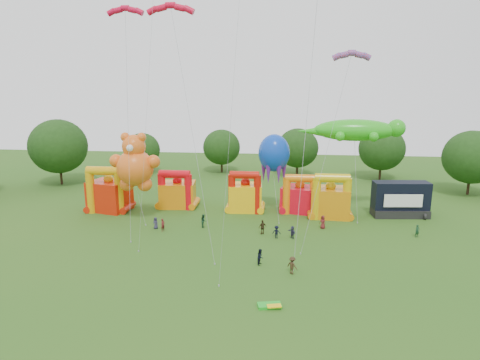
# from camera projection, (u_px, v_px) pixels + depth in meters

# --- Properties ---
(ground) EXTENTS (160.00, 160.00, 0.00)m
(ground) POSITION_uv_depth(u_px,v_px,m) (221.00, 311.00, 35.58)
(ground) COLOR #285A19
(ground) RESTS_ON ground
(tree_ring) EXTENTS (119.33, 121.39, 12.07)m
(tree_ring) POSITION_uv_depth(u_px,v_px,m) (208.00, 237.00, 34.86)
(tree_ring) COLOR #352314
(tree_ring) RESTS_ON ground
(bouncy_castle_0) EXTENTS (6.34, 5.56, 6.91)m
(bouncy_castle_0) POSITION_uv_depth(u_px,v_px,m) (109.00, 193.00, 62.71)
(bouncy_castle_0) COLOR red
(bouncy_castle_0) RESTS_ON ground
(bouncy_castle_1) EXTENTS (5.51, 4.58, 5.95)m
(bouncy_castle_1) POSITION_uv_depth(u_px,v_px,m) (177.00, 192.00, 64.70)
(bouncy_castle_1) COLOR orange
(bouncy_castle_1) RESTS_ON ground
(bouncy_castle_2) EXTENTS (4.97, 4.09, 6.22)m
(bouncy_castle_2) POSITION_uv_depth(u_px,v_px,m) (245.00, 195.00, 62.64)
(bouncy_castle_2) COLOR #FFB90D
(bouncy_castle_2) RESTS_ON ground
(bouncy_castle_3) EXTENTS (5.73, 5.02, 5.86)m
(bouncy_castle_3) POSITION_uv_depth(u_px,v_px,m) (300.00, 197.00, 62.25)
(bouncy_castle_3) COLOR red
(bouncy_castle_3) RESTS_ON ground
(bouncy_castle_4) EXTENTS (5.51, 4.52, 6.50)m
(bouncy_castle_4) POSITION_uv_depth(u_px,v_px,m) (330.00, 200.00, 59.81)
(bouncy_castle_4) COLOR orange
(bouncy_castle_4) RESTS_ON ground
(stage_trailer) EXTENTS (7.92, 3.59, 5.00)m
(stage_trailer) POSITION_uv_depth(u_px,v_px,m) (400.00, 200.00, 60.23)
(stage_trailer) COLOR black
(stage_trailer) RESTS_ON ground
(teddy_bear_kite) EXTENTS (6.90, 4.90, 12.21)m
(teddy_bear_kite) POSITION_uv_depth(u_px,v_px,m) (136.00, 169.00, 57.14)
(teddy_bear_kite) COLOR orange
(teddy_bear_kite) RESTS_ON ground
(gecko_kite) EXTENTS (15.16, 8.53, 13.61)m
(gecko_kite) POSITION_uv_depth(u_px,v_px,m) (355.00, 135.00, 60.54)
(gecko_kite) COLOR green
(gecko_kite) RESTS_ON ground
(octopus_kite) EXTENTS (4.51, 8.36, 11.44)m
(octopus_kite) POSITION_uv_depth(u_px,v_px,m) (274.00, 165.00, 61.07)
(octopus_kite) COLOR #0C3BB9
(octopus_kite) RESTS_ON ground
(parafoil_kites) EXTENTS (31.02, 12.65, 28.29)m
(parafoil_kites) POSITION_uv_depth(u_px,v_px,m) (226.00, 136.00, 47.17)
(parafoil_kites) COLOR red
(parafoil_kites) RESTS_ON ground
(diamond_kites) EXTENTS (19.98, 13.95, 36.83)m
(diamond_kites) POSITION_uv_depth(u_px,v_px,m) (243.00, 102.00, 43.26)
(diamond_kites) COLOR red
(diamond_kites) RESTS_ON ground
(folded_kite_bundle) EXTENTS (2.16, 1.41, 0.31)m
(folded_kite_bundle) POSITION_uv_depth(u_px,v_px,m) (270.00, 305.00, 36.17)
(folded_kite_bundle) COLOR green
(folded_kite_bundle) RESTS_ON ground
(spectator_0) EXTENTS (0.87, 0.69, 1.54)m
(spectator_0) POSITION_uv_depth(u_px,v_px,m) (156.00, 223.00, 55.28)
(spectator_0) COLOR #302B48
(spectator_0) RESTS_ON ground
(spectator_1) EXTENTS (0.64, 0.72, 1.67)m
(spectator_1) POSITION_uv_depth(u_px,v_px,m) (163.00, 225.00, 54.38)
(spectator_1) COLOR maroon
(spectator_1) RESTS_ON ground
(spectator_2) EXTENTS (0.78, 0.94, 1.77)m
(spectator_2) POSITION_uv_depth(u_px,v_px,m) (204.00, 221.00, 55.87)
(spectator_2) COLOR #173B24
(spectator_2) RESTS_ON ground
(spectator_3) EXTENTS (1.10, 0.74, 1.58)m
(spectator_3) POSITION_uv_depth(u_px,v_px,m) (277.00, 232.00, 51.98)
(spectator_3) COLOR black
(spectator_3) RESTS_ON ground
(spectator_4) EXTENTS (1.14, 0.97, 1.83)m
(spectator_4) POSITION_uv_depth(u_px,v_px,m) (263.00, 227.00, 53.27)
(spectator_4) COLOR #392B16
(spectator_4) RESTS_ON ground
(spectator_5) EXTENTS (1.20, 1.47, 1.58)m
(spectator_5) POSITION_uv_depth(u_px,v_px,m) (292.00, 232.00, 51.89)
(spectator_5) COLOR #2C2A46
(spectator_5) RESTS_ON ground
(spectator_6) EXTENTS (1.02, 0.99, 1.77)m
(spectator_6) POSITION_uv_depth(u_px,v_px,m) (323.00, 222.00, 55.34)
(spectator_6) COLOR maroon
(spectator_6) RESTS_ON ground
(spectator_7) EXTENTS (0.67, 0.56, 1.57)m
(spectator_7) POSITION_uv_depth(u_px,v_px,m) (417.00, 231.00, 52.34)
(spectator_7) COLOR #183C22
(spectator_7) RESTS_ON ground
(spectator_8) EXTENTS (0.84, 0.97, 1.70)m
(spectator_8) POSITION_uv_depth(u_px,v_px,m) (260.00, 257.00, 44.46)
(spectator_8) COLOR black
(spectator_8) RESTS_ON ground
(spectator_9) EXTENTS (1.34, 1.26, 1.81)m
(spectator_9) POSITION_uv_depth(u_px,v_px,m) (292.00, 265.00, 42.24)
(spectator_9) COLOR #362615
(spectator_9) RESTS_ON ground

